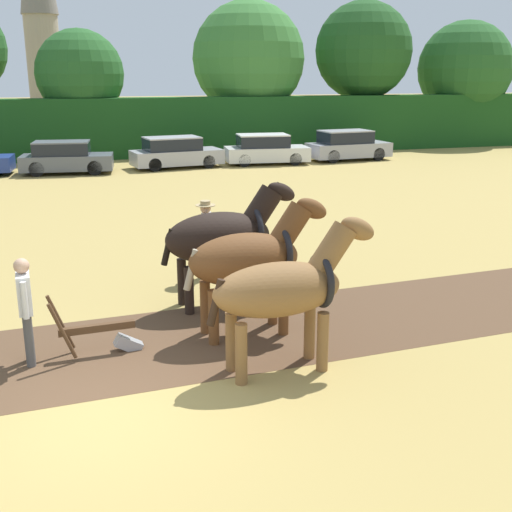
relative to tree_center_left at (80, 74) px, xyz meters
name	(u,v)px	position (x,y,z in m)	size (l,w,h in m)	color
ground_plane	(103,413)	(-0.67, -28.51, -4.33)	(240.00, 240.00, 0.00)	#A88E4C
plowed_furrow_strip	(16,365)	(-1.89, -26.65, -4.33)	(25.27, 3.13, 0.01)	brown
hedgerow	(71,129)	(-0.67, -1.38, -2.76)	(63.79, 1.42, 3.14)	#194719
tree_center_left	(80,74)	(0.00, 0.00, 0.00)	(4.63, 4.63, 6.67)	brown
tree_center	(249,59)	(9.48, 0.71, 0.85)	(6.47, 6.47, 8.42)	brown
tree_center_right	(363,51)	(16.41, 0.12, 1.32)	(5.73, 5.73, 8.53)	#423323
tree_right	(465,69)	(23.39, 0.03, 0.31)	(5.84, 5.84, 7.57)	brown
draft_horse_lead_left	(285,288)	(2.11, -27.93, -3.02)	(2.75, 1.00, 2.41)	brown
draft_horse_lead_right	(250,258)	(2.00, -26.39, -2.97)	(2.66, 1.07, 2.42)	brown
draft_horse_trail_left	(224,236)	(1.90, -24.86, -2.95)	(2.77, 1.17, 2.45)	black
plow	(105,335)	(-0.50, -26.56, -4.02)	(1.49, 0.49, 1.13)	#4C331E
farmer_at_plow	(25,303)	(-1.66, -26.63, -3.32)	(0.24, 0.69, 1.72)	#4C4C4C
farmer_beside_team	(206,233)	(1.91, -23.09, -3.30)	(0.44, 0.65, 1.75)	#38332D
parked_car_center_left	(66,158)	(-1.03, -6.26, -3.63)	(4.19, 2.16, 1.45)	#565B66
parked_car_center	(175,153)	(4.03, -5.81, -3.63)	(4.47, 2.35, 1.47)	#A8A8B2
parked_car_center_right	(266,150)	(8.56, -5.75, -3.63)	(4.24, 2.17, 1.47)	silver
parked_car_right	(348,146)	(13.09, -5.54, -3.59)	(4.42, 2.16, 1.54)	#9E9EA8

